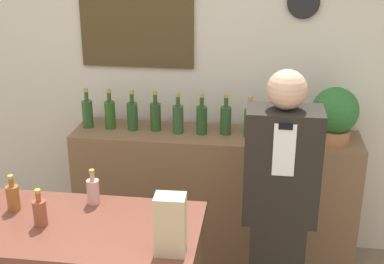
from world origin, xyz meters
TOP-DOWN VIEW (x-y plane):
  - back_wall at (-0.00, 2.00)m, footprint 5.20×0.09m
  - back_shelf at (0.22, 1.74)m, footprint 1.93×0.40m
  - shopkeeper at (0.64, 1.05)m, footprint 0.40×0.25m
  - potted_plant at (0.98, 1.70)m, footprint 0.30×0.30m
  - paper_bag at (0.16, 0.33)m, footprint 0.13×0.10m
  - tape_dispenser at (0.19, 0.33)m, footprint 0.09×0.06m
  - counter_bottle_1 at (-0.66, 0.59)m, footprint 0.06×0.06m
  - counter_bottle_2 at (-0.48, 0.47)m, footprint 0.06×0.06m
  - counter_bottle_3 at (-0.30, 0.71)m, footprint 0.06×0.06m
  - shelf_bottle_0 at (-0.67, 1.75)m, footprint 0.07×0.07m
  - shelf_bottle_1 at (-0.51, 1.76)m, footprint 0.07×0.07m
  - shelf_bottle_2 at (-0.35, 1.75)m, footprint 0.07×0.07m
  - shelf_bottle_3 at (-0.19, 1.76)m, footprint 0.07×0.07m
  - shelf_bottle_4 at (-0.03, 1.73)m, footprint 0.07×0.07m
  - shelf_bottle_5 at (0.13, 1.74)m, footprint 0.07×0.07m
  - shelf_bottle_6 at (0.28, 1.75)m, footprint 0.07×0.07m
  - shelf_bottle_7 at (0.44, 1.73)m, footprint 0.07×0.07m
  - shelf_bottle_8 at (0.60, 1.75)m, footprint 0.07×0.07m
  - shelf_bottle_9 at (0.76, 1.75)m, footprint 0.07×0.07m

SIDE VIEW (x-z plane):
  - back_shelf at x=0.22m, z-range 0.00..0.94m
  - shopkeeper at x=0.64m, z-range 0.00..1.57m
  - tape_dispenser at x=0.19m, z-range 0.93..1.00m
  - counter_bottle_1 at x=-0.66m, z-range 0.92..1.10m
  - counter_bottle_2 at x=-0.48m, z-range 0.92..1.10m
  - counter_bottle_3 at x=-0.30m, z-range 0.92..1.10m
  - shelf_bottle_0 at x=-0.67m, z-range 0.91..1.18m
  - shelf_bottle_1 at x=-0.51m, z-range 0.91..1.18m
  - shelf_bottle_2 at x=-0.35m, z-range 0.91..1.18m
  - shelf_bottle_3 at x=-0.19m, z-range 0.91..1.18m
  - shelf_bottle_4 at x=-0.03m, z-range 0.91..1.18m
  - shelf_bottle_5 at x=0.13m, z-range 0.91..1.18m
  - shelf_bottle_6 at x=0.28m, z-range 0.91..1.18m
  - shelf_bottle_7 at x=0.44m, z-range 0.91..1.18m
  - shelf_bottle_8 at x=0.60m, z-range 0.91..1.18m
  - shelf_bottle_9 at x=0.76m, z-range 0.91..1.18m
  - paper_bag at x=0.16m, z-range 0.94..1.21m
  - potted_plant at x=0.98m, z-range 0.95..1.31m
  - back_wall at x=0.00m, z-range 0.00..2.70m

